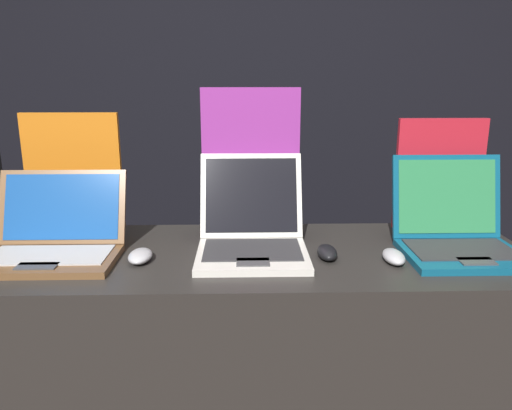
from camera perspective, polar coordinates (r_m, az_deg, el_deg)
The scene contains 11 objects.
wall_back at distance 3.06m, azimuth -0.77°, elevation 13.65°, with size 8.00×0.05×2.80m.
display_counter at distance 1.75m, azimuth 0.05°, elevation -19.78°, with size 1.68×0.60×0.92m.
laptop_front at distance 1.60m, azimuth -22.14°, elevation -3.58°, with size 0.39×0.33×0.24m.
mouse_front at distance 1.50m, azimuth -13.09°, elevation -5.70°, with size 0.07×0.11×0.03m.
promo_stand_front at distance 1.77m, azimuth -20.09°, elevation 2.92°, with size 0.32×0.07×0.41m.
laptop_middle at distance 1.53m, azimuth -0.47°, elevation -2.94°, with size 0.33×0.39×0.28m.
mouse_middle at distance 1.50m, azimuth 8.12°, elevation -5.38°, with size 0.06×0.11×0.04m.
promo_stand_middle at distance 1.69m, azimuth -0.61°, elevation 4.66°, with size 0.33×0.07×0.49m.
laptop_back at distance 1.65m, azimuth 21.95°, elevation -2.77°, with size 0.35×0.34×0.28m.
mouse_back at distance 1.50m, azimuth 15.46°, elevation -5.71°, with size 0.06×0.11×0.04m.
promo_stand_back at distance 1.77m, azimuth 20.14°, elevation 2.64°, with size 0.29×0.07×0.39m.
Camera 1 is at (-0.04, -1.15, 1.45)m, focal length 35.00 mm.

